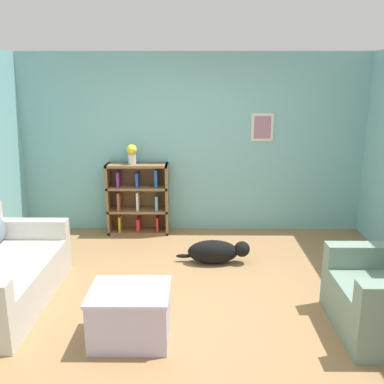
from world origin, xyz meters
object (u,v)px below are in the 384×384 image
object	(u,v)px
coffee_table	(130,313)
vase	(132,153)
bookshelf	(138,199)
dog	(216,252)

from	to	relation	value
coffee_table	vase	xyz separation A→B (m)	(-0.35, 2.72, 0.95)
vase	bookshelf	bearing A→B (deg)	18.57
coffee_table	bookshelf	bearing A→B (deg)	95.74
coffee_table	dog	bearing A→B (deg)	62.97
dog	vase	size ratio (longest dim) A/B	3.26
coffee_table	dog	distance (m)	1.82
bookshelf	vase	size ratio (longest dim) A/B	3.70
coffee_table	vase	distance (m)	2.90
dog	vase	world-z (taller)	vase
bookshelf	coffee_table	size ratio (longest dim) A/B	1.51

